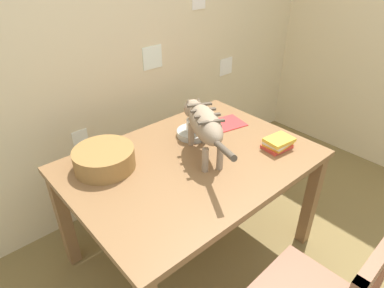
% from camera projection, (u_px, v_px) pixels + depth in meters
% --- Properties ---
extents(wall_rear, '(4.43, 0.11, 2.50)m').
position_uv_depth(wall_rear, '(116.00, 38.00, 2.18)').
color(wall_rear, beige).
rests_on(wall_rear, ground_plane).
extents(dining_table, '(1.38, 1.00, 0.74)m').
position_uv_depth(dining_table, '(192.00, 171.00, 1.92)').
color(dining_table, brown).
rests_on(dining_table, ground_plane).
extents(cat, '(0.37, 0.66, 0.29)m').
position_uv_depth(cat, '(204.00, 123.00, 1.82)').
color(cat, gray).
rests_on(cat, dining_table).
extents(saucer_bowl, '(0.21, 0.21, 0.04)m').
position_uv_depth(saucer_bowl, '(193.00, 133.00, 2.09)').
color(saucer_bowl, '#B4B5AB').
rests_on(saucer_bowl, dining_table).
extents(coffee_mug, '(0.13, 0.09, 0.08)m').
position_uv_depth(coffee_mug, '(194.00, 125.00, 2.07)').
color(coffee_mug, white).
rests_on(coffee_mug, saucer_bowl).
extents(magazine, '(0.28, 0.23, 0.01)m').
position_uv_depth(magazine, '(226.00, 124.00, 2.23)').
color(magazine, red).
rests_on(magazine, dining_table).
extents(book_stack, '(0.18, 0.15, 0.07)m').
position_uv_depth(book_stack, '(278.00, 143.00, 1.95)').
color(book_stack, '#D74034').
rests_on(book_stack, dining_table).
extents(wicker_basket, '(0.33, 0.33, 0.12)m').
position_uv_depth(wicker_basket, '(104.00, 158.00, 1.77)').
color(wicker_basket, olive).
rests_on(wicker_basket, dining_table).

